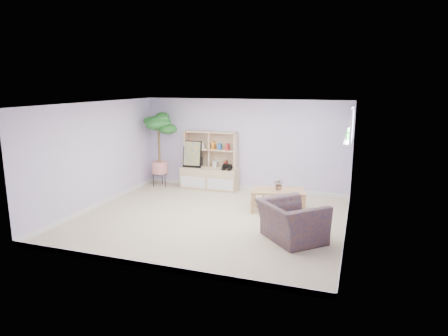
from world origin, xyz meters
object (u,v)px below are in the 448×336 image
(coffee_table, at_px, (278,200))
(floor_tree, at_px, (159,150))
(armchair, at_px, (292,218))
(storage_unit, at_px, (209,161))

(coffee_table, height_order, floor_tree, floor_tree)
(coffee_table, distance_m, floor_tree, 3.74)
(floor_tree, relative_size, armchair, 1.84)
(armchair, bearing_deg, coffee_table, -24.06)
(coffee_table, relative_size, floor_tree, 0.58)
(storage_unit, bearing_deg, coffee_table, -30.33)
(floor_tree, bearing_deg, armchair, -33.13)
(coffee_table, bearing_deg, storage_unit, 137.80)
(armchair, bearing_deg, storage_unit, -0.23)
(floor_tree, distance_m, armchair, 4.91)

